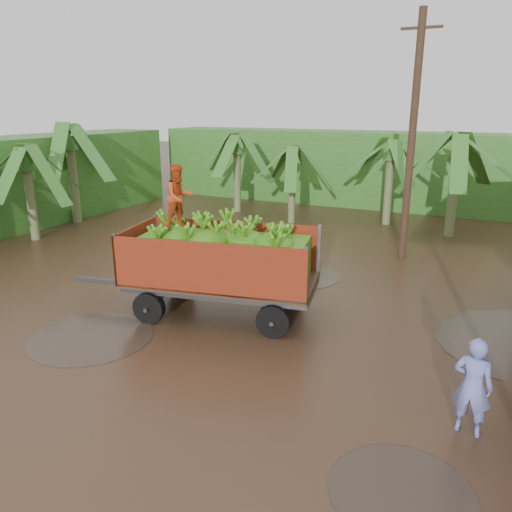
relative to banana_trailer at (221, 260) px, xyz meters
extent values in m
plane|color=black|center=(1.71, -0.55, -1.34)|extent=(100.00, 100.00, 0.00)
cube|color=#2D661E|center=(-0.29, 15.45, 0.46)|extent=(22.00, 3.00, 3.60)
cube|color=#47474C|center=(-3.00, -0.59, -0.80)|extent=(1.75, 0.46, 0.12)
imported|color=#C54117|center=(-1.00, -0.14, 1.45)|extent=(0.82, 0.89, 1.49)
imported|color=#7179CF|center=(5.67, -2.35, -0.55)|extent=(0.62, 0.45, 1.59)
cylinder|color=#47301E|center=(3.07, 6.68, 2.44)|extent=(0.24, 0.24, 7.57)
cube|color=#47301E|center=(3.07, 6.68, 5.66)|extent=(1.20, 0.08, 0.08)
camera|label=1|loc=(5.62, -9.68, 3.48)|focal=35.00mm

